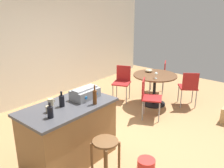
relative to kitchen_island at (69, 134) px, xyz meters
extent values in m
plane|color=#A37A4C|center=(1.18, -0.20, -0.47)|extent=(8.80, 8.80, 0.00)
cube|color=silver|center=(1.18, 2.54, 0.88)|extent=(8.00, 0.10, 2.70)
cube|color=olive|center=(0.00, 0.00, -0.02)|extent=(1.37, 0.72, 0.90)
cube|color=#424247|center=(0.00, 0.00, 0.45)|extent=(1.43, 0.78, 0.04)
cylinder|color=brown|center=(0.16, -0.59, -0.18)|extent=(0.04, 0.04, 0.59)
cylinder|color=brown|center=(-0.11, -0.59, -0.18)|extent=(0.04, 0.04, 0.59)
cylinder|color=brown|center=(0.16, -0.85, -0.18)|extent=(0.04, 0.04, 0.59)
cylinder|color=brown|center=(0.02, -0.72, 0.13)|extent=(0.35, 0.35, 0.03)
cylinder|color=black|center=(2.78, 0.16, -0.46)|extent=(0.56, 0.56, 0.02)
cylinder|color=black|center=(2.78, 0.16, -0.12)|extent=(0.07, 0.07, 0.71)
cylinder|color=brown|center=(2.78, 0.16, 0.26)|extent=(1.02, 1.02, 0.03)
cube|color=maroon|center=(2.46, 0.91, -0.02)|extent=(0.52, 0.52, 0.03)
cube|color=maroon|center=(2.63, 0.99, 0.18)|extent=(0.16, 0.34, 0.40)
cylinder|color=gray|center=(2.68, 0.82, -0.25)|extent=(0.02, 0.02, 0.44)
cylinder|color=gray|center=(2.55, 1.14, -0.25)|extent=(0.02, 0.02, 0.44)
cylinder|color=gray|center=(2.24, 1.00, -0.25)|extent=(0.02, 0.02, 0.44)
cylinder|color=gray|center=(2.37, 0.69, -0.25)|extent=(0.02, 0.02, 0.44)
cube|color=maroon|center=(2.09, -0.19, -0.02)|extent=(0.54, 0.54, 0.03)
cube|color=maroon|center=(2.01, -0.02, 0.18)|extent=(0.33, 0.19, 0.40)
cylinder|color=gray|center=(2.17, 0.04, -0.25)|extent=(0.02, 0.02, 0.44)
cylinder|color=gray|center=(1.86, -0.11, -0.25)|extent=(0.02, 0.02, 0.44)
cylinder|color=gray|center=(2.02, -0.41, -0.25)|extent=(0.02, 0.02, 0.44)
cylinder|color=gray|center=(2.32, -0.26, -0.25)|extent=(0.02, 0.02, 0.44)
cube|color=maroon|center=(3.24, -0.47, -0.02)|extent=(0.56, 0.56, 0.03)
cube|color=maroon|center=(3.08, -0.58, 0.18)|extent=(0.23, 0.31, 0.40)
cylinder|color=gray|center=(3.00, -0.43, -0.25)|extent=(0.02, 0.02, 0.44)
cylinder|color=gray|center=(3.20, -0.71, -0.25)|extent=(0.02, 0.02, 0.44)
cylinder|color=gray|center=(3.47, -0.51, -0.25)|extent=(0.02, 0.02, 0.44)
cylinder|color=gray|center=(3.27, -0.23, -0.25)|extent=(0.02, 0.02, 0.44)
cube|color=maroon|center=(3.52, 0.53, -0.01)|extent=(0.53, 0.53, 0.03)
cube|color=maroon|center=(3.60, 0.36, 0.19)|extent=(0.33, 0.18, 0.40)
cylinder|color=gray|center=(3.44, 0.30, -0.25)|extent=(0.02, 0.02, 0.45)
cylinder|color=gray|center=(3.75, 0.45, -0.25)|extent=(0.02, 0.02, 0.45)
cylinder|color=gray|center=(3.60, 0.75, -0.25)|extent=(0.02, 0.02, 0.45)
cylinder|color=gray|center=(3.29, 0.60, -0.25)|extent=(0.02, 0.02, 0.45)
cube|color=gray|center=(0.36, 0.00, 0.54)|extent=(0.44, 0.27, 0.15)
cube|color=gray|center=(0.36, 0.00, 0.63)|extent=(0.42, 0.16, 0.02)
cube|color=blue|center=(0.25, -0.14, 0.54)|extent=(0.04, 0.01, 0.04)
cube|color=blue|center=(0.47, -0.14, 0.54)|extent=(0.04, 0.01, 0.04)
cylinder|color=#603314|center=(0.30, -0.27, 0.57)|extent=(0.06, 0.06, 0.21)
cylinder|color=#603314|center=(0.30, -0.27, 0.72)|extent=(0.02, 0.02, 0.08)
cylinder|color=black|center=(-0.07, 0.04, 0.55)|extent=(0.08, 0.08, 0.16)
cylinder|color=black|center=(-0.07, 0.04, 0.66)|extent=(0.03, 0.03, 0.06)
cylinder|color=black|center=(-0.40, -0.14, 0.54)|extent=(0.08, 0.08, 0.15)
cylinder|color=black|center=(-0.40, -0.14, 0.65)|extent=(0.03, 0.03, 0.06)
cylinder|color=tan|center=(-0.32, 0.02, 0.51)|extent=(0.07, 0.07, 0.09)
torus|color=tan|center=(-0.27, 0.02, 0.52)|extent=(0.05, 0.01, 0.05)
cylinder|color=tan|center=(-0.16, 0.18, 0.52)|extent=(0.08, 0.08, 0.11)
torus|color=tan|center=(-0.10, 0.18, 0.53)|extent=(0.05, 0.01, 0.05)
cylinder|color=silver|center=(2.54, 0.00, 0.27)|extent=(0.06, 0.06, 0.00)
cylinder|color=silver|center=(2.54, 0.00, 0.32)|extent=(0.01, 0.01, 0.08)
ellipsoid|color=silver|center=(2.54, 0.00, 0.38)|extent=(0.07, 0.07, 0.06)
ellipsoid|color=tan|center=(2.89, 0.41, 0.31)|extent=(0.18, 0.18, 0.07)
cylinder|color=red|center=(0.55, -1.05, -0.38)|extent=(0.27, 0.27, 0.19)
camera|label=1|loc=(-2.12, -2.65, 1.93)|focal=39.70mm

